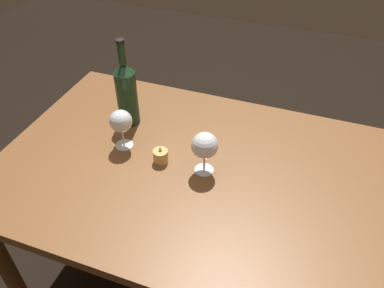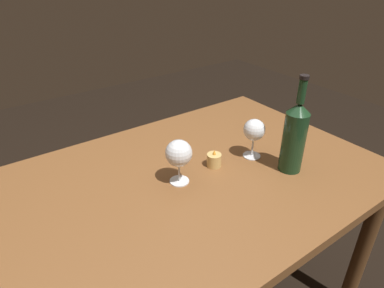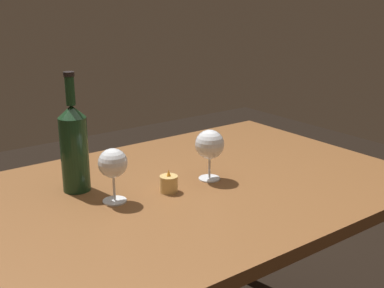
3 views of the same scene
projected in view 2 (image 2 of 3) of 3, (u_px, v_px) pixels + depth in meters
The scene contains 5 objects.
dining_table at pixel (195, 196), 1.20m from camera, with size 1.30×0.90×0.74m.
wine_glass_left at pixel (254, 131), 1.21m from camera, with size 0.08×0.08×0.15m.
wine_glass_right at pixel (178, 153), 1.07m from camera, with size 0.09×0.09×0.16m.
wine_bottle at pixel (294, 136), 1.12m from camera, with size 0.08×0.08×0.34m.
votive_candle at pixel (214, 160), 1.19m from camera, with size 0.05×0.05×0.07m.
Camera 2 is at (0.56, 0.77, 1.40)m, focal length 31.28 mm.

